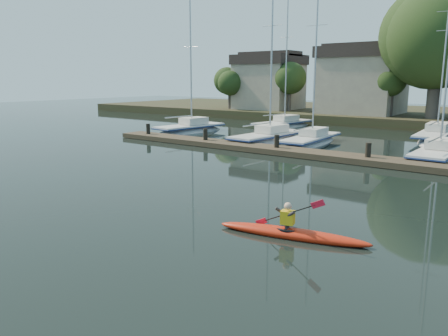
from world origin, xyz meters
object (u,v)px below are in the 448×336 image
Objects in this scene: kayak at (291,231)px; sailboat_3 at (438,163)px; sailboat_1 at (268,144)px; sailboat_2 at (311,147)px; sailboat_0 at (190,135)px; dock at (319,155)px; sailboat_5 at (283,129)px; sailboat_6 at (435,142)px.

kayak is 17.09m from sailboat_3.
sailboat_1 is 1.02× the size of sailboat_2.
sailboat_2 is (3.24, 0.78, 0.02)m from sailboat_1.
sailboat_2 is (-8.07, 18.21, -0.37)m from kayak.
kayak is 0.36× the size of sailboat_0.
dock is at bearing 98.55° from kayak.
dock is at bearing -45.04° from sailboat_5.
dock is at bearing -62.28° from sailboat_2.
kayak is at bearing -68.95° from sailboat_2.
sailboat_1 is at bearing -139.71° from sailboat_6.
sailboat_6 is at bearing 79.88° from kayak.
sailboat_5 is (4.80, 8.64, 0.03)m from sailboat_0.
sailboat_6 is at bearing 73.72° from dock.
sailboat_3 is at bearing 3.44° from sailboat_0.
kayak is 27.26m from sailboat_0.
sailboat_3 is at bearing 32.38° from dock.
kayak is at bearing -68.78° from dock.
dock is at bearing -30.06° from sailboat_1.
sailboat_3 is at bearing 74.46° from kayak.
sailboat_5 is (-4.01, 9.59, 0.02)m from sailboat_1.
sailboat_1 is 0.88× the size of sailboat_6.
sailboat_0 is 0.90× the size of sailboat_2.
sailboat_6 reaches higher than kayak.
dock is 7.12m from sailboat_3.
sailboat_6 is at bearing 48.44° from sailboat_2.
sailboat_3 is (12.16, -0.36, 0.01)m from sailboat_1.
sailboat_2 is at bearing 17.61° from sailboat_1.
sailboat_5 is (-15.32, 27.02, -0.37)m from kayak.
sailboat_0 is at bearing -110.58° from sailboat_5.
dock is at bearing -108.80° from sailboat_6.
sailboat_0 is at bearing -158.55° from sailboat_6.
sailboat_0 is 21.02m from sailboat_3.
sailboat_3 is (8.93, -1.14, -0.01)m from sailboat_2.
sailboat_1 is at bearing 0.84° from sailboat_0.
dock is 2.28× the size of sailboat_1.
sailboat_0 is (-14.97, 5.12, -0.42)m from dock.
sailboat_0 is 12.05m from sailboat_2.
kayak is 20.78m from sailboat_1.
sailboat_0 is at bearing 124.91° from kayak.
dock is 2.58× the size of sailboat_0.
sailboat_2 is 1.12× the size of sailboat_3.
sailboat_6 reaches higher than sailboat_2.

